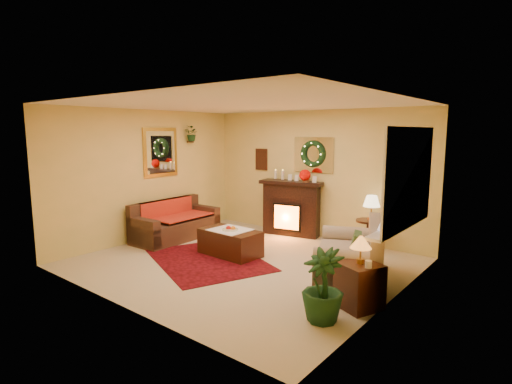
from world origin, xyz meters
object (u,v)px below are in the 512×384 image
Objects in this scene: sofa at (176,218)px; side_table_round at (368,234)px; loveseat at (349,252)px; coffee_table at (230,244)px; fireplace at (292,209)px; end_table_square at (359,287)px.

sofa is 3.10× the size of side_table_round.
loveseat is (3.78, 0.07, -0.01)m from sofa.
sofa reaches higher than side_table_round.
side_table_round is (-0.37, 1.55, -0.10)m from loveseat.
side_table_round is 2.52m from coffee_table.
fireplace reaches higher than sofa.
side_table_round is at bearing -16.54° from fireplace.
fireplace is 1.92m from coffee_table.
side_table_round is 1.03× the size of end_table_square.
sofa is at bearing 157.31° from loveseat.
fireplace is 2.71m from loveseat.
fireplace is (1.66, 1.75, 0.12)m from sofa.
end_table_square is at bearing -69.14° from side_table_round.
sofa is at bearing -145.71° from fireplace.
fireplace reaches higher than loveseat.
end_table_square is at bearing -10.27° from coffee_table.
fireplace is 1.09× the size of coffee_table.
end_table_square reaches higher than coffee_table.
loveseat reaches higher than coffee_table.
end_table_square is (0.52, -0.78, -0.15)m from loveseat.
side_table_round is at bearing 110.86° from end_table_square.
fireplace is 1.77m from side_table_round.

